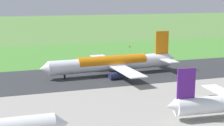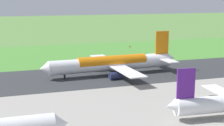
% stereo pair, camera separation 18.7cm
% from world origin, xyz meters
% --- Properties ---
extents(ground_plane, '(800.00, 800.00, 0.00)m').
position_xyz_m(ground_plane, '(0.00, 0.00, 0.00)').
color(ground_plane, '#547F3D').
extents(runway_asphalt, '(600.00, 34.67, 0.06)m').
position_xyz_m(runway_asphalt, '(0.00, 0.00, 0.03)').
color(runway_asphalt, '#2D3033').
rests_on(runway_asphalt, ground).
extents(apron_concrete, '(440.00, 110.00, 0.05)m').
position_xyz_m(apron_concrete, '(0.00, 47.62, 0.03)').
color(apron_concrete, gray).
rests_on(apron_concrete, ground).
extents(grass_verge_foreground, '(600.00, 80.00, 0.04)m').
position_xyz_m(grass_verge_foreground, '(0.00, -44.83, 0.02)').
color(grass_verge_foreground, '#478534').
rests_on(grass_verge_foreground, ground).
extents(airliner_main, '(54.10, 44.22, 15.88)m').
position_xyz_m(airliner_main, '(13.81, -0.02, 4.35)').
color(airliner_main, white).
rests_on(airliner_main, ground).
extents(no_stopping_sign, '(0.60, 0.10, 2.82)m').
position_xyz_m(no_stopping_sign, '(-12.03, -48.93, 1.66)').
color(no_stopping_sign, slate).
rests_on(no_stopping_sign, ground).
extents(traffic_cone_orange, '(0.40, 0.40, 0.55)m').
position_xyz_m(traffic_cone_orange, '(-6.29, -47.70, 0.28)').
color(traffic_cone_orange, orange).
rests_on(traffic_cone_orange, ground).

